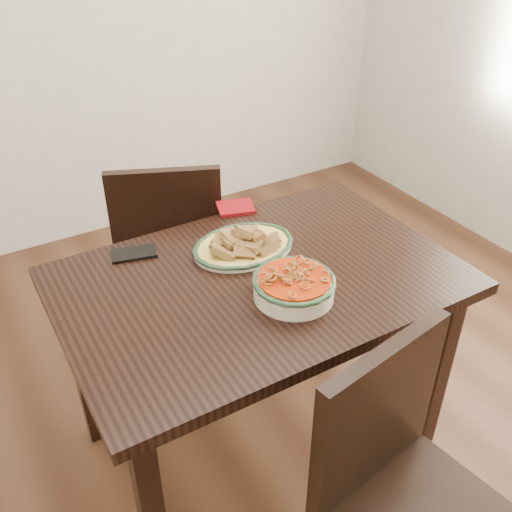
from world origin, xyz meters
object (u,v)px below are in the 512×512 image
noodle_bowl (294,284)px  fish_plate (243,238)px  dining_table (259,301)px  chair_far (170,246)px  smartphone (134,253)px  chair_near (403,487)px

noodle_bowl → fish_plate: bearing=90.3°
dining_table → noodle_bowl: noodle_bowl is taller
chair_far → noodle_bowl: chair_far is taller
fish_plate → smartphone: (-0.32, 0.15, -0.04)m
dining_table → smartphone: bearing=133.7°
dining_table → noodle_bowl: 0.20m
smartphone → fish_plate: bearing=-11.2°
chair_far → dining_table: bearing=115.4°
chair_near → smartphone: size_ratio=6.21×
noodle_bowl → smartphone: size_ratio=1.70×
chair_far → chair_near: (0.05, -1.33, 0.00)m
chair_far → fish_plate: size_ratio=2.64×
chair_far → fish_plate: 0.60m
fish_plate → noodle_bowl: (0.00, -0.29, -0.00)m
dining_table → chair_near: bearing=-87.9°
chair_near → smartphone: chair_near is taller
dining_table → chair_far: bearing=92.4°
fish_plate → noodle_bowl: bearing=-89.7°
dining_table → chair_near: (0.02, -0.66, -0.15)m
dining_table → noodle_bowl: bearing=-76.9°
dining_table → chair_near: 0.68m
smartphone → chair_far: bearing=68.1°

